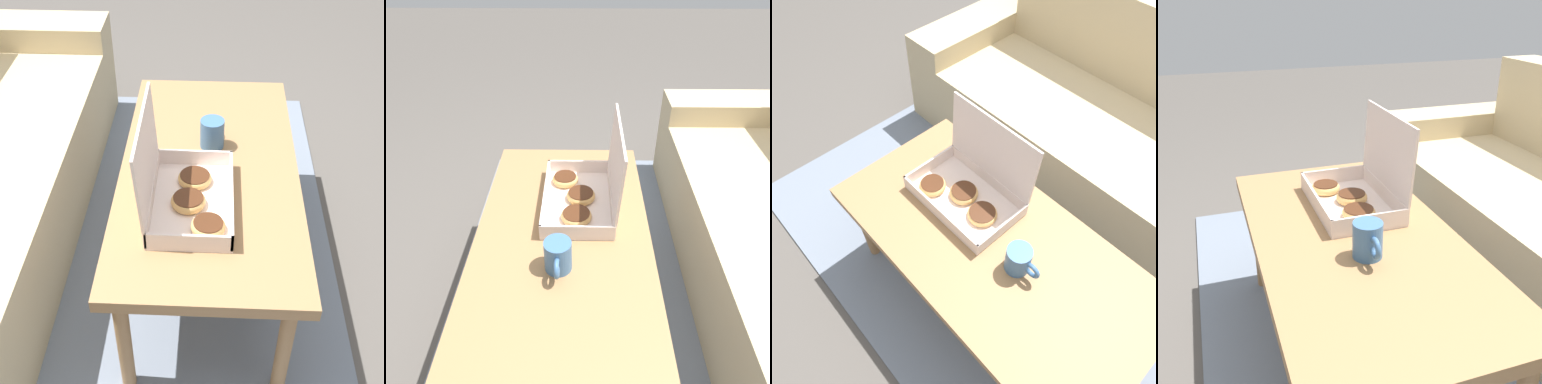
# 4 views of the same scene
# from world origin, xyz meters

# --- Properties ---
(ground_plane) EXTENTS (12.00, 12.00, 0.00)m
(ground_plane) POSITION_xyz_m (0.00, 0.00, 0.00)
(ground_plane) COLOR #514C47
(area_rug) EXTENTS (2.44, 1.90, 0.01)m
(area_rug) POSITION_xyz_m (0.00, 0.30, 0.01)
(area_rug) COLOR slate
(area_rug) RESTS_ON ground_plane
(coffee_table) EXTENTS (1.14, 0.58, 0.47)m
(coffee_table) POSITION_xyz_m (0.00, -0.17, 0.43)
(coffee_table) COLOR #997047
(coffee_table) RESTS_ON ground_plane
(pastry_box) EXTENTS (0.39, 0.26, 0.30)m
(pastry_box) POSITION_xyz_m (-0.19, -0.09, 0.53)
(pastry_box) COLOR silver
(pastry_box) RESTS_ON coffee_table
(coffee_mug) EXTENTS (0.12, 0.08, 0.10)m
(coffee_mug) POSITION_xyz_m (0.12, -0.17, 0.52)
(coffee_mug) COLOR #3D6693
(coffee_mug) RESTS_ON coffee_table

